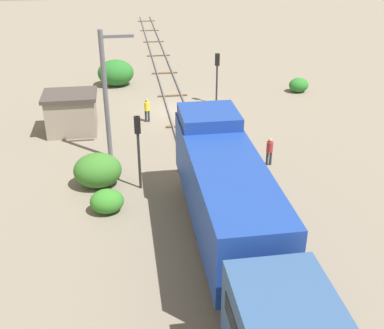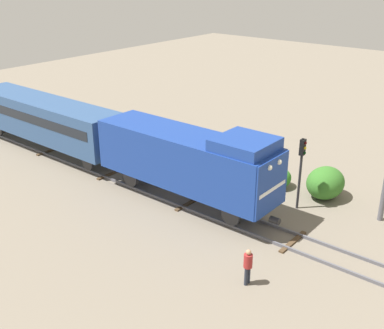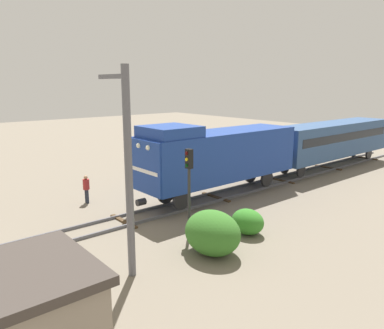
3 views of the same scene
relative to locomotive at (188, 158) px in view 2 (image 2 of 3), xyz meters
The scene contains 6 objects.
locomotive is the anchor object (origin of this frame).
passenger_car_leading 13.34m from the locomotive, 90.00° to the left, with size 2.84×14.00×3.66m.
traffic_signal_mid 6.15m from the locomotive, 56.46° to the right, with size 0.32×0.34×4.10m.
worker_by_signal 8.15m from the locomotive, 121.87° to the right, with size 0.38×0.38×1.70m.
bush_mid 8.21m from the locomotive, 45.40° to the right, with size 2.56×2.09×1.86m, color #357026.
bush_back 6.31m from the locomotive, 30.02° to the right, with size 1.66×1.36×1.21m, color #337B26.
Camera 2 is at (-18.90, 0.85, 12.70)m, focal length 45.00 mm.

